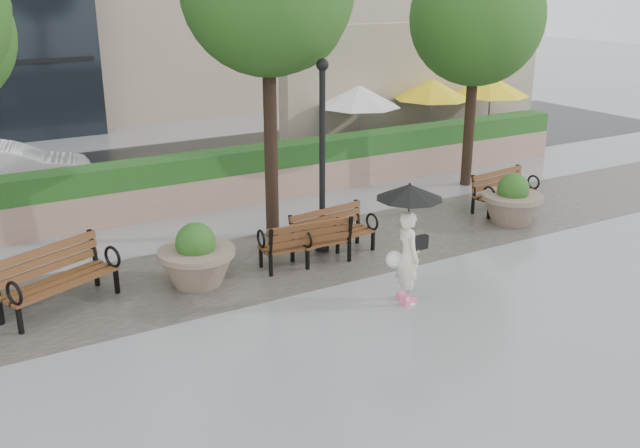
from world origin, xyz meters
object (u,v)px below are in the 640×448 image
pedestrian (408,232)px  bench_1 (60,291)px  planter_left (197,261)px  planter_right (512,204)px  car_right (8,170)px  bench_3 (333,243)px  bench_2 (306,251)px  bench_4 (504,199)px  lamppost (322,170)px

pedestrian → bench_1: bearing=75.0°
bench_1 → pedestrian: size_ratio=1.02×
pedestrian → planter_left: bearing=61.3°
bench_1 → pedestrian: (5.22, -2.70, 0.95)m
planter_right → car_right: (-9.55, 8.10, 0.22)m
bench_3 → pedestrian: 2.62m
bench_1 → planter_left: 2.38m
bench_1 → bench_2: size_ratio=1.17×
bench_2 → bench_3: bearing=-165.8°
bench_1 → planter_right: bearing=-27.1°
bench_4 → planter_right: planter_right is taller
bench_3 → planter_right: bearing=-10.7°
bench_4 → car_right: car_right is taller
bench_4 → planter_right: 0.96m
car_right → planter_left: bearing=-154.6°
bench_4 → lamppost: lamppost is taller
bench_2 → car_right: (-4.24, 7.95, 0.40)m
bench_1 → bench_3: 5.24m
bench_2 → bench_3: size_ratio=0.98×
bench_1 → planter_right: planter_right is taller
bench_1 → planter_right: 9.86m
planter_right → pedestrian: pedestrian is taller
bench_3 → bench_4: 5.15m
planter_left → lamppost: bearing=6.2°
bench_3 → lamppost: size_ratio=0.47×
planter_right → car_right: car_right is taller
bench_1 → car_right: bearing=63.9°
bench_2 → pedestrian: 2.60m
lamppost → pedestrian: bearing=-89.4°
lamppost → pedestrian: (0.03, -2.80, -0.44)m
pedestrian → lamppost: bearing=12.9°
bench_2 → bench_3: 0.72m
bench_4 → lamppost: size_ratio=0.47×
bench_3 → car_right: 9.27m
planter_left → bench_3: bearing=-1.3°
bench_2 → pedestrian: pedestrian is taller
lamppost → planter_right: bearing=-7.9°
bench_1 → bench_2: 4.54m
bench_1 → pedestrian: pedestrian is taller
planter_left → planter_right: 7.48m
pedestrian → planter_right: bearing=-52.6°
bench_4 → planter_left: size_ratio=1.29×
bench_2 → car_right: size_ratio=0.44×
bench_1 → car_right: 7.56m
bench_4 → pedestrian: pedestrian is taller
bench_2 → bench_3: (0.71, 0.13, 0.00)m
lamppost → car_right: (-4.90, 7.46, -1.03)m
lamppost → car_right: bearing=123.3°
bench_2 → bench_1: bearing=-1.1°
bench_4 → car_right: 12.46m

